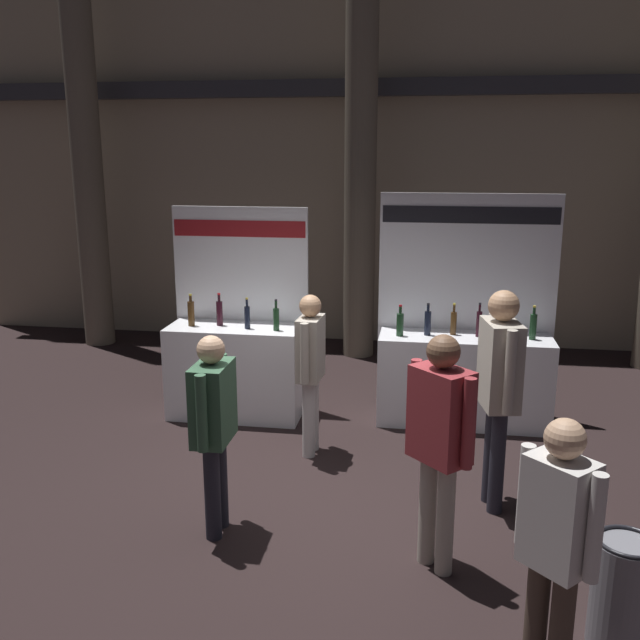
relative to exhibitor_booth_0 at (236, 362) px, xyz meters
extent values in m
plane|color=black|center=(1.10, -1.80, -0.60)|extent=(25.05, 25.05, 0.00)
cube|color=gray|center=(1.10, 3.48, 2.81)|extent=(12.53, 0.25, 6.83)
cube|color=#2D2D33|center=(1.10, 3.18, 3.15)|extent=(12.53, 0.20, 0.24)
cylinder|color=#665B4C|center=(-2.90, 2.58, 2.31)|extent=(0.44, 0.44, 5.82)
cylinder|color=#665B4C|center=(1.10, 2.58, 2.31)|extent=(0.44, 0.44, 5.82)
cube|color=white|center=(0.00, -0.05, -0.09)|extent=(1.46, 0.60, 1.02)
cube|color=white|center=(0.00, 0.29, 0.54)|extent=(1.53, 0.04, 2.30)
cube|color=maroon|center=(0.00, 0.27, 1.46)|extent=(1.48, 0.01, 0.18)
cylinder|color=#472D14|center=(-0.47, -0.07, 0.55)|extent=(0.07, 0.07, 0.27)
cylinder|color=#472D14|center=(-0.47, -0.07, 0.72)|extent=(0.03, 0.03, 0.07)
cylinder|color=gold|center=(-0.47, -0.07, 0.77)|extent=(0.03, 0.03, 0.02)
cylinder|color=black|center=(-0.17, 0.00, 0.55)|extent=(0.07, 0.07, 0.27)
cylinder|color=black|center=(-0.17, 0.00, 0.73)|extent=(0.03, 0.03, 0.07)
cylinder|color=red|center=(-0.17, 0.00, 0.77)|extent=(0.03, 0.03, 0.02)
cylinder|color=black|center=(0.17, -0.10, 0.54)|extent=(0.06, 0.06, 0.24)
cylinder|color=black|center=(0.17, -0.10, 0.70)|extent=(0.03, 0.03, 0.08)
cylinder|color=gold|center=(0.17, -0.10, 0.75)|extent=(0.03, 0.03, 0.02)
cylinder|color=#19381E|center=(0.49, -0.12, 0.54)|extent=(0.06, 0.06, 0.24)
cylinder|color=#19381E|center=(0.49, -0.12, 0.70)|extent=(0.03, 0.03, 0.08)
cylinder|color=black|center=(0.49, -0.12, 0.75)|extent=(0.03, 0.03, 0.02)
cube|color=white|center=(2.49, 0.14, -0.12)|extent=(1.83, 0.60, 0.97)
cube|color=white|center=(2.49, 0.48, 0.62)|extent=(1.92, 0.04, 2.45)
cube|color=black|center=(2.49, 0.46, 1.62)|extent=(1.86, 0.01, 0.18)
cylinder|color=#19381E|center=(1.80, 0.07, 0.48)|extent=(0.08, 0.08, 0.24)
cylinder|color=#19381E|center=(1.80, 0.07, 0.65)|extent=(0.03, 0.03, 0.08)
cylinder|color=red|center=(1.80, 0.07, 0.69)|extent=(0.03, 0.03, 0.02)
cylinder|color=black|center=(2.09, 0.15, 0.49)|extent=(0.07, 0.07, 0.26)
cylinder|color=black|center=(2.09, 0.15, 0.66)|extent=(0.03, 0.03, 0.07)
cylinder|color=black|center=(2.09, 0.15, 0.70)|extent=(0.03, 0.03, 0.02)
cylinder|color=#472D14|center=(2.36, 0.22, 0.49)|extent=(0.07, 0.07, 0.25)
cylinder|color=#472D14|center=(2.36, 0.22, 0.65)|extent=(0.03, 0.03, 0.08)
cylinder|color=gold|center=(2.36, 0.22, 0.70)|extent=(0.03, 0.03, 0.02)
cylinder|color=black|center=(2.63, 0.17, 0.50)|extent=(0.06, 0.06, 0.27)
cylinder|color=black|center=(2.63, 0.17, 0.67)|extent=(0.03, 0.03, 0.08)
cylinder|color=black|center=(2.63, 0.17, 0.72)|extent=(0.03, 0.03, 0.02)
cylinder|color=black|center=(2.89, 0.13, 0.50)|extent=(0.07, 0.07, 0.27)
cylinder|color=black|center=(2.89, 0.13, 0.67)|extent=(0.03, 0.03, 0.06)
cylinder|color=red|center=(2.89, 0.13, 0.71)|extent=(0.03, 0.03, 0.02)
cylinder|color=#19381E|center=(3.18, 0.14, 0.50)|extent=(0.07, 0.07, 0.27)
cylinder|color=#19381E|center=(3.18, 0.14, 0.67)|extent=(0.03, 0.03, 0.08)
cylinder|color=gold|center=(3.18, 0.14, 0.72)|extent=(0.03, 0.03, 0.02)
cylinder|color=slate|center=(3.28, -3.31, -0.27)|extent=(0.36, 0.36, 0.68)
torus|color=black|center=(3.28, -3.31, 0.08)|extent=(0.36, 0.36, 0.02)
cylinder|color=silver|center=(1.00, -0.81, -0.22)|extent=(0.12, 0.12, 0.77)
cylinder|color=silver|center=(0.99, -0.98, -0.22)|extent=(0.12, 0.12, 0.77)
cube|color=#ADA393|center=(0.99, -0.89, 0.46)|extent=(0.23, 0.40, 0.61)
sphere|color=tan|center=(0.99, -0.89, 0.88)|extent=(0.21, 0.21, 0.21)
cylinder|color=#ADA393|center=(1.01, -0.65, 0.48)|extent=(0.08, 0.08, 0.58)
cylinder|color=#ADA393|center=(0.98, -1.13, 0.48)|extent=(0.08, 0.08, 0.58)
cylinder|color=#23232D|center=(0.52, -2.36, -0.22)|extent=(0.12, 0.12, 0.76)
cylinder|color=#23232D|center=(0.52, -2.54, -0.22)|extent=(0.12, 0.12, 0.76)
cube|color=#33563D|center=(0.52, -2.45, 0.46)|extent=(0.25, 0.43, 0.61)
sphere|color=tan|center=(0.52, -2.45, 0.88)|extent=(0.21, 0.21, 0.21)
cylinder|color=#33563D|center=(0.52, -2.19, 0.48)|extent=(0.08, 0.08, 0.57)
cylinder|color=#33563D|center=(0.52, -2.71, 0.48)|extent=(0.08, 0.08, 0.57)
cylinder|color=#47382D|center=(2.73, -3.71, -0.22)|extent=(0.12, 0.12, 0.77)
cylinder|color=#47382D|center=(2.84, -3.82, -0.22)|extent=(0.12, 0.12, 0.77)
cube|color=silver|center=(2.79, -3.76, 0.47)|extent=(0.40, 0.40, 0.61)
sphere|color=tan|center=(2.79, -3.76, 0.89)|extent=(0.21, 0.21, 0.21)
cylinder|color=silver|center=(2.64, -3.61, 0.49)|extent=(0.08, 0.08, 0.58)
cylinder|color=silver|center=(2.94, -3.91, 0.49)|extent=(0.08, 0.08, 0.58)
cylinder|color=#ADA393|center=(2.25, -2.73, -0.19)|extent=(0.12, 0.12, 0.83)
cylinder|color=#ADA393|center=(2.13, -2.61, -0.19)|extent=(0.12, 0.12, 0.83)
cube|color=maroon|center=(2.19, -2.67, 0.55)|extent=(0.47, 0.47, 0.66)
sphere|color=brown|center=(2.19, -2.67, 1.00)|extent=(0.23, 0.23, 0.23)
cylinder|color=maroon|center=(2.37, -2.84, 0.57)|extent=(0.08, 0.08, 0.62)
cylinder|color=maroon|center=(2.02, -2.49, 0.57)|extent=(0.08, 0.08, 0.62)
cylinder|color=#23232D|center=(2.65, -1.62, -0.16)|extent=(0.12, 0.12, 0.89)
cylinder|color=#23232D|center=(2.68, -1.80, -0.16)|extent=(0.12, 0.12, 0.89)
cube|color=#ADA393|center=(2.67, -1.71, 0.64)|extent=(0.33, 0.49, 0.70)
sphere|color=tan|center=(2.67, -1.71, 1.12)|extent=(0.24, 0.24, 0.24)
cylinder|color=#ADA393|center=(2.62, -1.44, 0.65)|extent=(0.08, 0.08, 0.67)
cylinder|color=#ADA393|center=(2.71, -1.97, 0.65)|extent=(0.08, 0.08, 0.67)
camera|label=1|loc=(2.08, -7.18, 2.30)|focal=39.24mm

